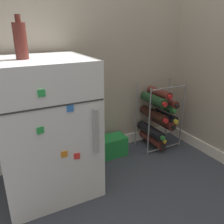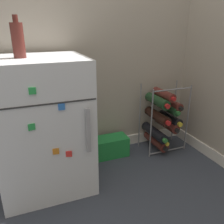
{
  "view_description": "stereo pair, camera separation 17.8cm",
  "coord_description": "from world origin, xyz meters",
  "px_view_note": "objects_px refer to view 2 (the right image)",
  "views": [
    {
      "loc": [
        -0.76,
        -1.11,
        1.06
      ],
      "look_at": [
        0.01,
        0.37,
        0.44
      ],
      "focal_mm": 38.0,
      "sensor_mm": 36.0,
      "label": 1
    },
    {
      "loc": [
        -0.6,
        -1.19,
        1.06
      ],
      "look_at": [
        0.01,
        0.37,
        0.44
      ],
      "focal_mm": 38.0,
      "sensor_mm": 36.0,
      "label": 2
    }
  ],
  "objects_px": {
    "wine_rack": "(162,119)",
    "fridge_top_bottle": "(18,40)",
    "soda_box": "(110,146)",
    "mini_fridge": "(43,125)"
  },
  "relations": [
    {
      "from": "soda_box",
      "to": "mini_fridge",
      "type": "bearing_deg",
      "value": -161.65
    },
    {
      "from": "wine_rack",
      "to": "soda_box",
      "type": "distance_m",
      "value": 0.5
    },
    {
      "from": "mini_fridge",
      "to": "soda_box",
      "type": "distance_m",
      "value": 0.67
    },
    {
      "from": "mini_fridge",
      "to": "fridge_top_bottle",
      "type": "relative_size",
      "value": 3.8
    },
    {
      "from": "mini_fridge",
      "to": "fridge_top_bottle",
      "type": "bearing_deg",
      "value": -175.95
    },
    {
      "from": "wine_rack",
      "to": "soda_box",
      "type": "height_order",
      "value": "wine_rack"
    },
    {
      "from": "wine_rack",
      "to": "fridge_top_bottle",
      "type": "relative_size",
      "value": 2.56
    },
    {
      "from": "wine_rack",
      "to": "soda_box",
      "type": "xyz_separation_m",
      "value": [
        -0.46,
        0.05,
        -0.2
      ]
    },
    {
      "from": "wine_rack",
      "to": "soda_box",
      "type": "bearing_deg",
      "value": 173.94
    },
    {
      "from": "wine_rack",
      "to": "soda_box",
      "type": "relative_size",
      "value": 2.04
    }
  ]
}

